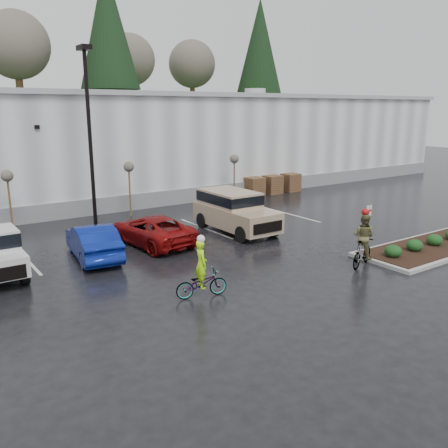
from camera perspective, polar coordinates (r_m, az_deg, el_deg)
ground at (r=18.69m, az=9.81°, el=-5.78°), size 120.00×120.00×0.00m
warehouse at (r=36.72m, az=-14.99°, el=9.39°), size 60.50×15.50×7.20m
wooded_ridge at (r=58.87m, az=-22.80°, el=9.67°), size 80.00×25.00×6.00m
lamppost at (r=25.88m, az=-15.97°, el=12.17°), size 0.50×1.00×9.22m
sapling_west at (r=26.07m, az=-24.61°, el=4.91°), size 0.60×0.60×3.20m
sapling_mid at (r=27.93m, az=-11.38°, el=6.42°), size 0.60×0.60×3.20m
sapling_east at (r=31.64m, az=1.25°, el=7.53°), size 0.60×0.60×3.20m
pallet_stack_a at (r=34.21m, az=3.65°, el=4.51°), size 1.20×1.20×1.35m
pallet_stack_b at (r=35.28m, az=5.82°, el=4.75°), size 1.20×1.20×1.35m
pallet_stack_c at (r=36.46m, az=7.98°, el=4.99°), size 1.20×1.20×1.35m
curb_island at (r=23.42m, az=23.93°, el=-2.57°), size 8.00×3.00×0.15m
mulch_bed at (r=23.39m, az=23.95°, el=-2.35°), size 7.60×2.60×0.04m
shrub_a at (r=20.89m, az=19.68°, el=-3.11°), size 0.70×0.70×0.52m
shrub_b at (r=22.09m, az=21.96°, el=-2.40°), size 0.70×0.70×0.52m
shrub_c at (r=23.33m, az=24.01°, el=-1.77°), size 0.70×0.70×0.52m
fire_lane_sign at (r=21.17m, az=16.96°, el=0.11°), size 0.30×0.05×2.20m
car_blue at (r=20.68m, az=-15.48°, el=-2.02°), size 2.12×4.64×1.48m
car_red at (r=22.25m, az=-8.70°, el=-0.70°), size 2.79×5.14×1.37m
suv_tan at (r=24.12m, az=1.47°, el=1.44°), size 2.20×5.10×2.06m
cyclist_hivis at (r=15.95m, az=-2.74°, el=-6.48°), size 1.88×1.01×2.16m
cyclist_olive at (r=19.66m, az=16.35°, el=-2.51°), size 1.91×1.13×2.39m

